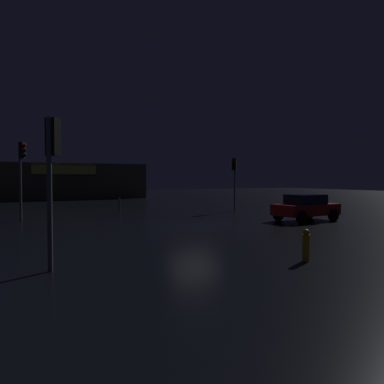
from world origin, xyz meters
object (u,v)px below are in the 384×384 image
traffic_signal_main (234,171)px  traffic_signal_opposite (22,165)px  fire_hydrant (306,245)px  traffic_signal_cross_right (52,160)px  store_building (57,181)px  car_near (306,207)px

traffic_signal_main → traffic_signal_opposite: (-14.62, 0.07, 0.26)m
traffic_signal_main → fire_hydrant: traffic_signal_main is taller
traffic_signal_main → traffic_signal_cross_right: traffic_signal_cross_right is taller
store_building → car_near: 35.27m
store_building → traffic_signal_main: store_building is taller
car_near → fire_hydrant: car_near is taller
traffic_signal_main → fire_hydrant: (-8.21, -15.58, -2.50)m
store_building → traffic_signal_cross_right: bearing=-99.4°
traffic_signal_main → traffic_signal_opposite: bearing=179.7°
traffic_signal_cross_right → car_near: bearing=21.1°
traffic_signal_opposite → traffic_signal_cross_right: 13.29m
traffic_signal_cross_right → fire_hydrant: 7.58m
traffic_signal_opposite → fire_hydrant: traffic_signal_opposite is taller
traffic_signal_opposite → fire_hydrant: bearing=-67.7°
store_building → traffic_signal_opposite: size_ratio=4.45×
traffic_signal_cross_right → car_near: 15.95m
traffic_signal_opposite → car_near: (14.40, -7.61, -2.43)m
traffic_signal_opposite → fire_hydrant: 17.14m
car_near → fire_hydrant: size_ratio=4.04×
car_near → fire_hydrant: (-7.99, -8.05, -0.32)m
traffic_signal_main → fire_hydrant: bearing=-117.8°
store_building → traffic_signal_opposite: traffic_signal_opposite is taller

